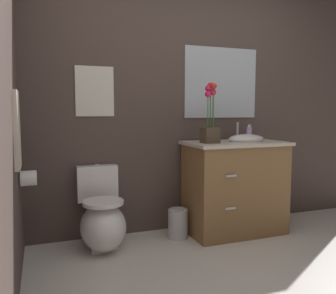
{
  "coord_description": "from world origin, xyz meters",
  "views": [
    {
      "loc": [
        -1.31,
        -1.58,
        1.17
      ],
      "look_at": [
        -0.27,
        1.25,
        0.86
      ],
      "focal_mm": 37.38,
      "sensor_mm": 36.0,
      "label": 1
    }
  ],
  "objects_px": {
    "toilet": "(102,220)",
    "soap_bottle": "(249,134)",
    "flower_vase": "(210,124)",
    "vanity_cabinet": "(235,186)",
    "hanging_towel": "(17,130)",
    "toilet_paper_roll": "(29,178)",
    "wall_mirror": "(221,83)",
    "wall_poster": "(95,91)",
    "trash_bin": "(178,223)"
  },
  "relations": [
    {
      "from": "soap_bottle",
      "to": "wall_poster",
      "type": "distance_m",
      "value": 1.5
    },
    {
      "from": "vanity_cabinet",
      "to": "toilet_paper_roll",
      "type": "bearing_deg",
      "value": -174.69
    },
    {
      "from": "toilet",
      "to": "vanity_cabinet",
      "type": "relative_size",
      "value": 0.65
    },
    {
      "from": "wall_mirror",
      "to": "trash_bin",
      "type": "bearing_deg",
      "value": -154.95
    },
    {
      "from": "trash_bin",
      "to": "wall_poster",
      "type": "relative_size",
      "value": 0.62
    },
    {
      "from": "toilet_paper_roll",
      "to": "vanity_cabinet",
      "type": "bearing_deg",
      "value": 5.31
    },
    {
      "from": "vanity_cabinet",
      "to": "wall_mirror",
      "type": "xyz_separation_m",
      "value": [
        -0.0,
        0.29,
        1.0
      ]
    },
    {
      "from": "trash_bin",
      "to": "toilet_paper_roll",
      "type": "bearing_deg",
      "value": -171.11
    },
    {
      "from": "toilet",
      "to": "trash_bin",
      "type": "height_order",
      "value": "toilet"
    },
    {
      "from": "wall_mirror",
      "to": "toilet",
      "type": "bearing_deg",
      "value": -168.07
    },
    {
      "from": "wall_mirror",
      "to": "hanging_towel",
      "type": "height_order",
      "value": "wall_mirror"
    },
    {
      "from": "wall_poster",
      "to": "vanity_cabinet",
      "type": "bearing_deg",
      "value": -13.04
    },
    {
      "from": "flower_vase",
      "to": "wall_poster",
      "type": "xyz_separation_m",
      "value": [
        -0.98,
        0.34,
        0.29
      ]
    },
    {
      "from": "toilet_paper_roll",
      "to": "wall_poster",
      "type": "bearing_deg",
      "value": 39.69
    },
    {
      "from": "toilet",
      "to": "toilet_paper_roll",
      "type": "distance_m",
      "value": 0.74
    },
    {
      "from": "trash_bin",
      "to": "wall_mirror",
      "type": "bearing_deg",
      "value": 25.05
    },
    {
      "from": "toilet",
      "to": "toilet_paper_roll",
      "type": "relative_size",
      "value": 6.27
    },
    {
      "from": "toilet",
      "to": "trash_bin",
      "type": "relative_size",
      "value": 2.54
    },
    {
      "from": "vanity_cabinet",
      "to": "flower_vase",
      "type": "distance_m",
      "value": 0.67
    },
    {
      "from": "flower_vase",
      "to": "trash_bin",
      "type": "xyz_separation_m",
      "value": [
        -0.28,
        0.07,
        -0.92
      ]
    },
    {
      "from": "hanging_towel",
      "to": "flower_vase",
      "type": "bearing_deg",
      "value": 11.1
    },
    {
      "from": "vanity_cabinet",
      "to": "toilet_paper_roll",
      "type": "distance_m",
      "value": 1.85
    },
    {
      "from": "vanity_cabinet",
      "to": "wall_mirror",
      "type": "bearing_deg",
      "value": 90.52
    },
    {
      "from": "toilet",
      "to": "wall_poster",
      "type": "relative_size",
      "value": 1.56
    },
    {
      "from": "soap_bottle",
      "to": "trash_bin",
      "type": "xyz_separation_m",
      "value": [
        -0.73,
        0.02,
        -0.81
      ]
    },
    {
      "from": "toilet",
      "to": "wall_mirror",
      "type": "bearing_deg",
      "value": 11.93
    },
    {
      "from": "vanity_cabinet",
      "to": "trash_bin",
      "type": "bearing_deg",
      "value": 177.42
    },
    {
      "from": "hanging_towel",
      "to": "toilet_paper_roll",
      "type": "xyz_separation_m",
      "value": [
        0.06,
        0.19,
        -0.36
      ]
    },
    {
      "from": "toilet",
      "to": "toilet_paper_roll",
      "type": "bearing_deg",
      "value": -160.64
    },
    {
      "from": "hanging_towel",
      "to": "wall_poster",
      "type": "bearing_deg",
      "value": 46.64
    },
    {
      "from": "toilet",
      "to": "soap_bottle",
      "type": "height_order",
      "value": "soap_bottle"
    },
    {
      "from": "toilet",
      "to": "flower_vase",
      "type": "relative_size",
      "value": 1.26
    },
    {
      "from": "toilet",
      "to": "flower_vase",
      "type": "xyz_separation_m",
      "value": [
        0.98,
        -0.07,
        0.81
      ]
    },
    {
      "from": "vanity_cabinet",
      "to": "flower_vase",
      "type": "xyz_separation_m",
      "value": [
        -0.29,
        -0.04,
        0.6
      ]
    },
    {
      "from": "soap_bottle",
      "to": "toilet_paper_roll",
      "type": "bearing_deg",
      "value": -174.8
    },
    {
      "from": "flower_vase",
      "to": "vanity_cabinet",
      "type": "bearing_deg",
      "value": 8.56
    },
    {
      "from": "flower_vase",
      "to": "trash_bin",
      "type": "relative_size",
      "value": 2.01
    },
    {
      "from": "vanity_cabinet",
      "to": "wall_poster",
      "type": "xyz_separation_m",
      "value": [
        -1.27,
        0.29,
        0.89
      ]
    },
    {
      "from": "toilet",
      "to": "trash_bin",
      "type": "xyz_separation_m",
      "value": [
        0.69,
        -0.0,
        -0.11
      ]
    },
    {
      "from": "hanging_towel",
      "to": "vanity_cabinet",
      "type": "bearing_deg",
      "value": 10.71
    },
    {
      "from": "wall_poster",
      "to": "hanging_towel",
      "type": "bearing_deg",
      "value": -133.36
    },
    {
      "from": "toilet",
      "to": "vanity_cabinet",
      "type": "xyz_separation_m",
      "value": [
        1.27,
        -0.03,
        0.21
      ]
    },
    {
      "from": "toilet_paper_roll",
      "to": "flower_vase",
      "type": "bearing_deg",
      "value": 4.68
    },
    {
      "from": "flower_vase",
      "to": "soap_bottle",
      "type": "distance_m",
      "value": 0.46
    },
    {
      "from": "soap_bottle",
      "to": "toilet_paper_roll",
      "type": "xyz_separation_m",
      "value": [
        -1.98,
        -0.18,
        -0.27
      ]
    },
    {
      "from": "hanging_towel",
      "to": "toilet",
      "type": "bearing_deg",
      "value": 31.92
    },
    {
      "from": "wall_poster",
      "to": "wall_mirror",
      "type": "distance_m",
      "value": 1.27
    },
    {
      "from": "vanity_cabinet",
      "to": "toilet_paper_roll",
      "type": "height_order",
      "value": "vanity_cabinet"
    },
    {
      "from": "wall_poster",
      "to": "wall_mirror",
      "type": "height_order",
      "value": "wall_mirror"
    },
    {
      "from": "toilet",
      "to": "flower_vase",
      "type": "bearing_deg",
      "value": -4.14
    }
  ]
}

